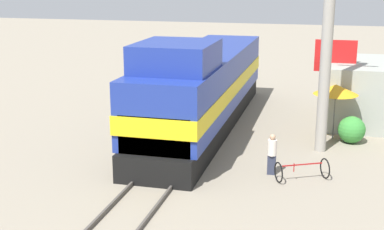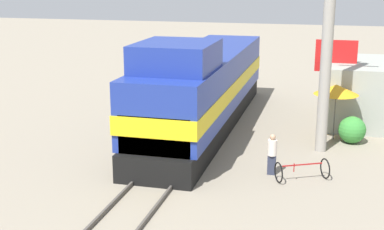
{
  "view_description": "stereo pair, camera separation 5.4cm",
  "coord_description": "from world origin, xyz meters",
  "px_view_note": "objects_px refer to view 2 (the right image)",
  "views": [
    {
      "loc": [
        5.71,
        -20.96,
        7.2
      ],
      "look_at": [
        1.2,
        -3.54,
        2.44
      ],
      "focal_mm": 50.0,
      "sensor_mm": 36.0,
      "label": 1
    },
    {
      "loc": [
        5.76,
        -20.95,
        7.2
      ],
      "look_at": [
        1.2,
        -3.54,
        2.44
      ],
      "focal_mm": 50.0,
      "sensor_mm": 36.0,
      "label": 2
    }
  ],
  "objects_px": {
    "utility_pole": "(329,19)",
    "billboard_sign": "(336,62)",
    "locomotive": "(202,89)",
    "vendor_umbrella": "(336,90)",
    "bicycle": "(302,170)",
    "person_bystander": "(272,153)"
  },
  "relations": [
    {
      "from": "utility_pole",
      "to": "billboard_sign",
      "type": "bearing_deg",
      "value": 84.88
    },
    {
      "from": "locomotive",
      "to": "vendor_umbrella",
      "type": "bearing_deg",
      "value": -0.32
    },
    {
      "from": "locomotive",
      "to": "bicycle",
      "type": "height_order",
      "value": "locomotive"
    },
    {
      "from": "person_bystander",
      "to": "locomotive",
      "type": "bearing_deg",
      "value": 127.0
    },
    {
      "from": "utility_pole",
      "to": "billboard_sign",
      "type": "height_order",
      "value": "utility_pole"
    },
    {
      "from": "utility_pole",
      "to": "bicycle",
      "type": "height_order",
      "value": "utility_pole"
    },
    {
      "from": "billboard_sign",
      "to": "person_bystander",
      "type": "distance_m",
      "value": 8.49
    },
    {
      "from": "vendor_umbrella",
      "to": "bicycle",
      "type": "relative_size",
      "value": 1.26
    },
    {
      "from": "billboard_sign",
      "to": "person_bystander",
      "type": "relative_size",
      "value": 2.66
    },
    {
      "from": "utility_pole",
      "to": "vendor_umbrella",
      "type": "relative_size",
      "value": 4.35
    },
    {
      "from": "utility_pole",
      "to": "person_bystander",
      "type": "distance_m",
      "value": 5.92
    },
    {
      "from": "vendor_umbrella",
      "to": "billboard_sign",
      "type": "relative_size",
      "value": 0.6
    },
    {
      "from": "bicycle",
      "to": "locomotive",
      "type": "bearing_deg",
      "value": -165.05
    },
    {
      "from": "utility_pole",
      "to": "person_bystander",
      "type": "relative_size",
      "value": 7.0
    },
    {
      "from": "utility_pole",
      "to": "person_bystander",
      "type": "bearing_deg",
      "value": -117.4
    },
    {
      "from": "vendor_umbrella",
      "to": "person_bystander",
      "type": "height_order",
      "value": "vendor_umbrella"
    },
    {
      "from": "person_bystander",
      "to": "bicycle",
      "type": "relative_size",
      "value": 0.78
    },
    {
      "from": "bicycle",
      "to": "billboard_sign",
      "type": "bearing_deg",
      "value": 145.78
    },
    {
      "from": "locomotive",
      "to": "person_bystander",
      "type": "distance_m",
      "value": 6.57
    },
    {
      "from": "locomotive",
      "to": "vendor_umbrella",
      "type": "height_order",
      "value": "locomotive"
    },
    {
      "from": "locomotive",
      "to": "bicycle",
      "type": "distance_m",
      "value": 7.61
    },
    {
      "from": "locomotive",
      "to": "billboard_sign",
      "type": "bearing_deg",
      "value": 24.57
    }
  ]
}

